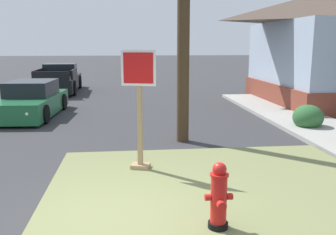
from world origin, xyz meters
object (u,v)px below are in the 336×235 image
(stop_sign, at_px, (140,113))
(parked_sedan_green, at_px, (31,101))
(manhole_cover, at_px, (128,175))
(fire_hydrant, at_px, (219,197))
(pickup_truck_black, at_px, (59,80))

(stop_sign, relative_size, parked_sedan_green, 0.55)
(manhole_cover, height_order, parked_sedan_green, parked_sedan_green)
(fire_hydrant, height_order, parked_sedan_green, parked_sedan_green)
(fire_hydrant, bearing_deg, parked_sedan_green, 117.21)
(stop_sign, bearing_deg, manhole_cover, -142.21)
(pickup_truck_black, bearing_deg, manhole_cover, -75.01)
(parked_sedan_green, height_order, pickup_truck_black, pickup_truck_black)
(fire_hydrant, distance_m, parked_sedan_green, 10.10)
(manhole_cover, bearing_deg, pickup_truck_black, 104.99)
(fire_hydrant, xyz_separation_m, parked_sedan_green, (-4.62, 8.99, 0.02))
(fire_hydrant, distance_m, manhole_cover, 2.74)
(stop_sign, height_order, pickup_truck_black, stop_sign)
(parked_sedan_green, bearing_deg, pickup_truck_black, 91.82)
(parked_sedan_green, relative_size, pickup_truck_black, 0.83)
(parked_sedan_green, distance_m, pickup_truck_black, 6.94)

